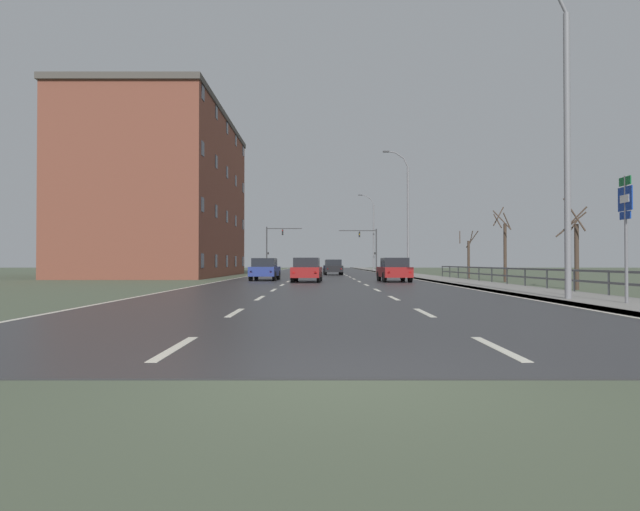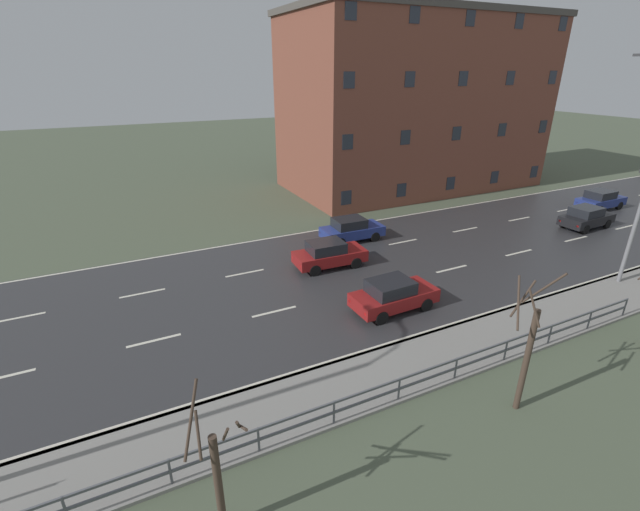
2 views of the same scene
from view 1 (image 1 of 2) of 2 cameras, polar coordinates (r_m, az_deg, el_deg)
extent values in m
cube|color=#4C5642|center=(53.66, 0.31, -2.18)|extent=(160.00, 160.00, 0.12)
cube|color=#303033|center=(65.66, 0.26, -1.87)|extent=(14.00, 120.00, 0.02)
cube|color=beige|center=(8.02, -15.30, -9.60)|extent=(0.16, 2.20, 0.01)
cube|color=beige|center=(13.27, -9.08, -6.11)|extent=(0.16, 2.20, 0.01)
cube|color=beige|center=(18.61, -6.43, -4.58)|extent=(0.16, 2.20, 0.01)
cube|color=beige|center=(23.97, -4.97, -3.73)|extent=(0.16, 2.20, 0.01)
cube|color=beige|center=(29.35, -4.05, -3.19)|extent=(0.16, 2.20, 0.01)
cube|color=beige|center=(34.73, -3.41, -2.81)|extent=(0.16, 2.20, 0.01)
cube|color=beige|center=(40.12, -2.94, -2.54)|extent=(0.16, 2.20, 0.01)
cube|color=beige|center=(45.51, -2.59, -2.33)|extent=(0.16, 2.20, 0.01)
cube|color=beige|center=(50.91, -2.31, -2.17)|extent=(0.16, 2.20, 0.01)
cube|color=beige|center=(56.30, -2.08, -2.03)|extent=(0.16, 2.20, 0.01)
cube|color=beige|center=(61.70, -1.89, -1.92)|extent=(0.16, 2.20, 0.01)
cube|color=beige|center=(67.09, -1.74, -1.83)|extent=(0.16, 2.20, 0.01)
cube|color=beige|center=(72.49, -1.60, -1.75)|extent=(0.16, 2.20, 0.01)
cube|color=beige|center=(77.89, -1.49, -1.69)|extent=(0.16, 2.20, 0.01)
cube|color=beige|center=(83.28, -1.39, -1.63)|extent=(0.16, 2.20, 0.01)
cube|color=beige|center=(88.68, -1.30, -1.58)|extent=(0.16, 2.20, 0.01)
cube|color=beige|center=(94.08, -1.22, -1.53)|extent=(0.16, 2.20, 0.01)
cube|color=beige|center=(99.48, -1.15, -1.49)|extent=(0.16, 2.20, 0.01)
cube|color=beige|center=(104.88, -1.09, -1.45)|extent=(0.16, 2.20, 0.01)
cube|color=beige|center=(110.27, -1.04, -1.42)|extent=(0.16, 2.20, 0.01)
cube|color=beige|center=(115.67, -0.99, -1.39)|extent=(0.16, 2.20, 0.01)
cube|color=beige|center=(121.07, -0.94, -1.36)|extent=(0.16, 2.20, 0.01)
cube|color=beige|center=(8.16, 18.68, -9.44)|extent=(0.16, 2.20, 0.01)
cube|color=beige|center=(13.36, 11.22, -6.07)|extent=(0.16, 2.20, 0.01)
cube|color=beige|center=(18.67, 8.00, -4.56)|extent=(0.16, 2.20, 0.01)
cube|color=beige|center=(24.02, 6.21, -3.72)|extent=(0.16, 2.20, 0.01)
cube|color=beige|center=(29.39, 5.08, -3.18)|extent=(0.16, 2.20, 0.01)
cube|color=beige|center=(34.76, 4.30, -2.81)|extent=(0.16, 2.20, 0.01)
cube|color=beige|center=(40.15, 3.73, -2.54)|extent=(0.16, 2.20, 0.01)
cube|color=beige|center=(45.54, 3.29, -2.33)|extent=(0.16, 2.20, 0.01)
cube|color=beige|center=(50.93, 2.95, -2.17)|extent=(0.16, 2.20, 0.01)
cube|color=beige|center=(56.32, 2.67, -2.03)|extent=(0.16, 2.20, 0.01)
cube|color=beige|center=(61.71, 2.44, -1.92)|extent=(0.16, 2.20, 0.01)
cube|color=beige|center=(67.11, 2.25, -1.83)|extent=(0.16, 2.20, 0.01)
cube|color=beige|center=(72.50, 2.09, -1.75)|extent=(0.16, 2.20, 0.01)
cube|color=beige|center=(77.90, 1.95, -1.69)|extent=(0.16, 2.20, 0.01)
cube|color=beige|center=(83.30, 1.82, -1.63)|extent=(0.16, 2.20, 0.01)
cube|color=beige|center=(88.69, 1.71, -1.57)|extent=(0.16, 2.20, 0.01)
cube|color=beige|center=(94.09, 1.62, -1.53)|extent=(0.16, 2.20, 0.01)
cube|color=beige|center=(99.49, 1.53, -1.49)|extent=(0.16, 2.20, 0.01)
cube|color=beige|center=(104.89, 1.46, -1.45)|extent=(0.16, 2.20, 0.01)
cube|color=beige|center=(110.28, 1.39, -1.42)|extent=(0.16, 2.20, 0.01)
cube|color=beige|center=(115.68, 1.33, -1.39)|extent=(0.16, 2.20, 0.01)
cube|color=beige|center=(121.08, 1.27, -1.36)|extent=(0.16, 2.20, 0.01)
cube|color=beige|center=(66.04, 6.22, -1.84)|extent=(0.16, 120.00, 0.01)
cube|color=beige|center=(65.99, -5.70, -1.85)|extent=(0.16, 120.00, 0.01)
cube|color=gray|center=(66.24, 7.64, -1.81)|extent=(3.00, 120.00, 0.12)
cube|color=slate|center=(66.06, 6.42, -1.81)|extent=(0.16, 120.00, 0.12)
cube|color=#515459|center=(30.20, 19.57, -1.32)|extent=(0.06, 30.09, 0.08)
cube|color=#515459|center=(30.21, 19.58, -2.08)|extent=(0.06, 30.09, 0.08)
cylinder|color=#515459|center=(21.03, 28.76, -2.75)|extent=(0.07, 0.07, 1.00)
cylinder|color=#515459|center=(23.25, 25.79, -2.57)|extent=(0.07, 0.07, 1.00)
cylinder|color=#515459|center=(25.54, 23.34, -2.41)|extent=(0.07, 0.07, 1.00)
cylinder|color=#515459|center=(27.86, 21.30, -2.28)|extent=(0.07, 0.07, 1.00)
cylinder|color=#515459|center=(30.21, 19.58, -2.17)|extent=(0.07, 0.07, 1.00)
cylinder|color=#515459|center=(32.58, 18.10, -2.07)|extent=(0.07, 0.07, 1.00)
cylinder|color=#515459|center=(34.97, 16.83, -1.99)|extent=(0.07, 0.07, 1.00)
cylinder|color=#515459|center=(37.38, 15.72, -1.91)|extent=(0.07, 0.07, 1.00)
cylinder|color=#515459|center=(39.80, 14.74, -1.84)|extent=(0.07, 0.07, 1.00)
cylinder|color=#515459|center=(42.23, 13.88, -1.78)|extent=(0.07, 0.07, 1.00)
cylinder|color=#515459|center=(44.67, 13.11, -1.73)|extent=(0.07, 0.07, 1.00)
cylinder|color=slate|center=(18.72, 25.19, 9.56)|extent=(0.20, 0.20, 9.19)
cylinder|color=slate|center=(47.62, 9.54, 3.59)|extent=(0.20, 0.20, 9.75)
cylinder|color=slate|center=(48.28, 9.31, 9.85)|extent=(0.47, 0.11, 0.84)
cylinder|color=slate|center=(48.32, 8.66, 10.62)|extent=(0.78, 0.11, 0.59)
cylinder|color=slate|center=(48.28, 7.71, 11.03)|extent=(0.88, 0.11, 0.26)
cube|color=#333335|center=(48.23, 7.20, 11.07)|extent=(0.56, 0.24, 0.12)
cylinder|color=slate|center=(77.49, 5.86, 1.90)|extent=(0.20, 0.20, 9.75)
cylinder|color=slate|center=(77.90, 5.72, 5.78)|extent=(0.47, 0.11, 0.84)
cylinder|color=slate|center=(77.92, 5.32, 6.26)|extent=(0.78, 0.11, 0.59)
cylinder|color=slate|center=(77.89, 4.74, 6.50)|extent=(0.88, 0.11, 0.26)
cube|color=#333335|center=(77.86, 4.42, 6.52)|extent=(0.56, 0.24, 0.12)
cylinder|color=slate|center=(17.20, 30.20, 1.32)|extent=(0.09, 0.09, 3.71)
cube|color=#146633|center=(17.34, 30.11, 6.97)|extent=(0.03, 0.56, 0.24)
cube|color=#143899|center=(17.28, 30.12, 5.32)|extent=(0.03, 0.68, 0.68)
cube|color=white|center=(17.27, 30.06, 5.33)|extent=(0.01, 0.44, 0.22)
cube|color=#143899|center=(17.24, 30.13, 3.77)|extent=(0.03, 0.52, 0.22)
cylinder|color=#38383A|center=(76.62, 6.15, 0.58)|extent=(0.18, 0.18, 6.15)
cylinder|color=#38383A|center=(76.49, 4.13, 2.70)|extent=(5.42, 0.12, 0.12)
cube|color=black|center=(76.48, 4.33, 2.29)|extent=(0.20, 0.28, 0.80)
sphere|color=#2D2D2D|center=(76.35, 4.34, 2.49)|extent=(0.14, 0.14, 0.14)
sphere|color=#F2AD19|center=(76.33, 4.34, 2.29)|extent=(0.14, 0.14, 0.14)
sphere|color=#2D2D2D|center=(76.32, 4.34, 2.10)|extent=(0.14, 0.14, 0.14)
cube|color=black|center=(76.53, 5.99, 0.23)|extent=(0.18, 0.12, 0.32)
cylinder|color=#38383A|center=(76.19, -5.72, 0.70)|extent=(0.18, 0.18, 6.42)
cylinder|color=#38383A|center=(76.11, -3.81, 2.93)|extent=(5.07, 0.12, 0.12)
cube|color=black|center=(76.10, -4.00, 2.51)|extent=(0.20, 0.28, 0.80)
sphere|color=red|center=(75.96, -4.01, 2.72)|extent=(0.14, 0.14, 0.14)
sphere|color=#2D2D2D|center=(75.95, -4.01, 2.52)|extent=(0.14, 0.14, 0.14)
sphere|color=#2D2D2D|center=(75.94, -4.01, 2.32)|extent=(0.14, 0.14, 0.14)
cube|color=black|center=(76.11, -5.56, 0.24)|extent=(0.18, 0.12, 0.32)
cube|color=navy|center=(37.40, -5.90, -1.70)|extent=(1.89, 4.15, 0.64)
cube|color=black|center=(37.15, -5.95, -0.75)|extent=(1.62, 2.05, 0.60)
cube|color=slate|center=(38.09, -5.76, -0.79)|extent=(1.41, 0.12, 0.51)
cylinder|color=black|center=(38.57, -4.46, -2.15)|extent=(0.24, 0.67, 0.66)
cylinder|color=black|center=(38.78, -6.84, -2.14)|extent=(0.24, 0.67, 0.66)
cylinder|color=black|center=(36.04, -4.90, -2.25)|extent=(0.24, 0.67, 0.66)
cylinder|color=black|center=(36.27, -7.44, -2.24)|extent=(0.24, 0.67, 0.66)
cube|color=red|center=(35.49, -7.40, -1.75)|extent=(0.16, 0.04, 0.14)
cube|color=red|center=(35.30, -5.29, -1.76)|extent=(0.16, 0.04, 0.14)
cube|color=maroon|center=(33.96, -1.36, -1.80)|extent=(1.95, 4.18, 0.64)
cube|color=black|center=(33.71, -1.39, -0.76)|extent=(1.65, 2.07, 0.60)
cube|color=slate|center=(34.66, -1.28, -0.79)|extent=(1.41, 0.15, 0.51)
cylinder|color=black|center=(35.19, 0.10, -2.29)|extent=(0.25, 0.67, 0.66)
cylinder|color=black|center=(35.30, -2.53, -2.28)|extent=(0.25, 0.67, 0.66)
cylinder|color=black|center=(32.65, -0.10, -2.41)|extent=(0.25, 0.67, 0.66)
cylinder|color=black|center=(32.77, -2.93, -2.40)|extent=(0.25, 0.67, 0.66)
cube|color=red|center=(32.00, -2.80, -1.87)|extent=(0.16, 0.05, 0.14)
cube|color=red|center=(31.90, -0.44, -1.87)|extent=(0.16, 0.05, 0.14)
cube|color=maroon|center=(34.78, 8.04, -1.77)|extent=(1.86, 4.14, 0.64)
cube|color=black|center=(34.53, 8.10, -0.75)|extent=(1.61, 2.04, 0.60)
cube|color=slate|center=(35.46, 7.85, -0.78)|extent=(1.41, 0.11, 0.51)
cylinder|color=black|center=(36.18, 8.97, -2.24)|extent=(0.24, 0.67, 0.66)
cylinder|color=black|center=(35.92, 6.43, -2.25)|extent=(0.24, 0.67, 0.66)
cylinder|color=black|center=(33.68, 9.75, -2.35)|extent=(0.24, 0.67, 0.66)
cylinder|color=black|center=(33.40, 7.02, -2.36)|extent=(0.24, 0.67, 0.66)
cube|color=red|center=(32.67, 7.47, -1.84)|extent=(0.16, 0.04, 0.14)
cube|color=red|center=(32.90, 9.75, -1.83)|extent=(0.16, 0.04, 0.14)
cube|color=navy|center=(58.81, -1.02, -1.37)|extent=(1.80, 4.12, 0.64)
cube|color=black|center=(58.55, -1.02, -0.77)|extent=(1.58, 2.01, 0.60)
cube|color=slate|center=(59.50, -1.01, -0.78)|extent=(1.40, 0.09, 0.51)
cylinder|color=black|center=(60.08, -0.23, -1.66)|extent=(0.23, 0.66, 0.66)
cylinder|color=black|center=(60.09, -1.78, -1.66)|extent=(0.23, 0.66, 0.66)
cylinder|color=black|center=(57.54, -0.22, -1.70)|extent=(0.23, 0.66, 0.66)
cylinder|color=black|center=(57.55, -1.84, -1.70)|extent=(0.23, 0.66, 0.66)
cube|color=red|center=(56.79, -1.70, -1.39)|extent=(0.16, 0.04, 0.14)
cube|color=red|center=(56.77, -0.37, -1.39)|extent=(0.16, 0.04, 0.14)
cube|color=black|center=(53.53, 1.46, -1.43)|extent=(1.93, 4.17, 0.64)
cube|color=black|center=(53.28, 1.48, -0.76)|extent=(1.64, 2.06, 0.60)
cube|color=slate|center=(54.23, 1.41, -0.79)|extent=(1.41, 0.14, 0.51)
cylinder|color=black|center=(54.86, 2.22, -1.75)|extent=(0.25, 0.67, 0.66)
cylinder|color=black|center=(54.76, 0.53, -1.75)|extent=(0.25, 0.67, 0.66)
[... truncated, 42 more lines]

